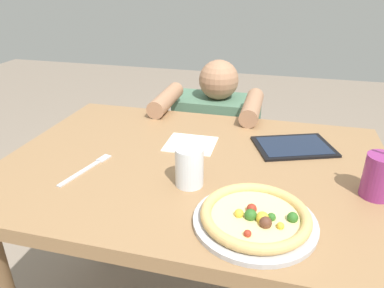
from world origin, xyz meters
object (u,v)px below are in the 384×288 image
water_cup_clear (189,166)px  tablet (294,146)px  fork (88,168)px  pizza_near (255,217)px  diner_seated (216,160)px  drink_cup_colored (379,176)px

water_cup_clear → tablet: size_ratio=0.37×
fork → pizza_near: bearing=-15.1°
fork → tablet: bearing=26.8°
pizza_near → diner_seated: diner_seated is taller
drink_cup_colored → diner_seated: bearing=126.9°
drink_cup_colored → fork: 0.78m
pizza_near → drink_cup_colored: 0.34m
drink_cup_colored → water_cup_clear: 0.47m
tablet → diner_seated: (-0.34, 0.48, -0.35)m
water_cup_clear → drink_cup_colored: bearing=7.9°
water_cup_clear → diner_seated: diner_seated is taller
pizza_near → water_cup_clear: 0.23m
fork → diner_seated: size_ratio=0.22×
tablet → diner_seated: 0.69m
pizza_near → fork: pizza_near is taller
drink_cup_colored → water_cup_clear: size_ratio=1.87×
pizza_near → fork: (-0.49, 0.13, -0.02)m
fork → water_cup_clear: bearing=-1.5°
tablet → diner_seated: bearing=125.1°
drink_cup_colored → tablet: 0.31m
drink_cup_colored → fork: bearing=-175.8°
drink_cup_colored → tablet: (-0.20, 0.23, -0.05)m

